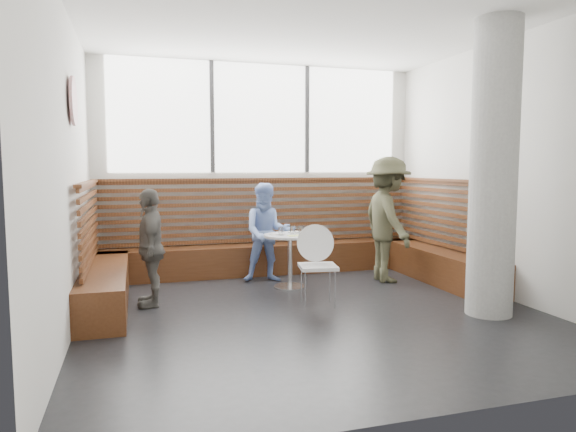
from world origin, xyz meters
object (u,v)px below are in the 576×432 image
object	(u,v)px
adult_man	(388,219)
child_left	(151,247)
cafe_table	(290,250)
cafe_chair	(316,258)
child_back	(267,233)
concrete_column	(494,170)

from	to	relation	value
adult_man	child_left	distance (m)	3.30
cafe_table	cafe_chair	xyz separation A→B (m)	(0.06, -0.87, 0.03)
cafe_chair	child_left	size ratio (longest dim) A/B	0.68
cafe_table	adult_man	size ratio (longest dim) A/B	0.41
adult_man	cafe_table	bearing A→B (deg)	93.37
child_back	cafe_table	bearing A→B (deg)	-56.32
adult_man	child_back	bearing A→B (deg)	77.66
concrete_column	child_left	distance (m)	3.96
cafe_chair	cafe_table	bearing A→B (deg)	103.61
concrete_column	cafe_chair	size ratio (longest dim) A/B	3.40
cafe_table	child_left	xyz separation A→B (m)	(-1.82, -0.39, 0.17)
concrete_column	adult_man	world-z (taller)	concrete_column
adult_man	child_left	size ratio (longest dim) A/B	1.29
cafe_chair	concrete_column	bearing A→B (deg)	-19.70
concrete_column	cafe_chair	xyz separation A→B (m)	(-1.69, 0.96, -1.05)
child_back	child_left	distance (m)	1.83
cafe_chair	adult_man	size ratio (longest dim) A/B	0.53
concrete_column	adult_man	xyz separation A→B (m)	(-0.30, 1.83, -0.71)
cafe_chair	child_back	world-z (taller)	child_back
cafe_chair	child_back	xyz separation A→B (m)	(-0.26, 1.34, 0.15)
concrete_column	child_left	world-z (taller)	concrete_column
concrete_column	cafe_chair	distance (m)	2.21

